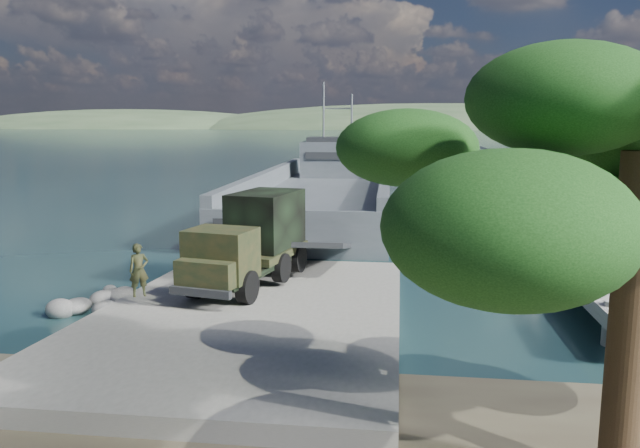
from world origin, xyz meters
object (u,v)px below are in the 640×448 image
Objects in this scene: pier at (529,205)px; sailboat_far at (520,190)px; landing_craft at (325,201)px; soldier at (139,281)px; sailboat_near at (544,201)px; overhang_tree at (597,160)px; military_truck at (252,240)px.

pier is 21.41m from sailboat_far.
landing_craft is 20.64× the size of soldier.
sailboat_near is 42.16m from overhang_tree.
soldier is 15.44m from overhang_tree.
landing_craft is 5.13× the size of sailboat_near.
overhang_tree reaches higher than sailboat_near.
sailboat_far is (3.34, 21.11, -1.27)m from pier.
soldier is at bearing 145.10° from overhang_tree.
landing_craft is 22.92m from sailboat_far.
pier is 5.23× the size of overhang_tree.
sailboat_far is (17.07, 37.78, -1.89)m from military_truck.
military_truck is 41.50m from sailboat_far.
landing_craft is (-13.56, 5.64, -0.69)m from pier.
sailboat_near is 1.19× the size of sailboat_far.
sailboat_near is at bearing 70.95° from military_truck.
soldier is at bearing -98.08° from landing_craft.
sailboat_far reaches higher than military_truck.
landing_craft is at bearing 104.38° from overhang_tree.
sailboat_far is at bearing 72.52° from sailboat_near.
overhang_tree is (-4.74, -28.80, 4.53)m from pier.
sailboat_far is (-0.21, 8.97, -0.06)m from sailboat_near.
sailboat_far is 0.73× the size of overhang_tree.
landing_craft is 4.83× the size of military_truck.
sailboat_far is (16.90, 15.47, -0.58)m from landing_craft.
pier reaches higher than soldier.
soldier is 0.30× the size of sailboat_far.
sailboat_near is (17.29, 28.81, -1.83)m from military_truck.
soldier is (-16.80, -20.38, -0.19)m from pier.
military_truck is at bearing -132.91° from sailboat_far.
landing_craft reaches higher than overhang_tree.
sailboat_far is 50.88m from overhang_tree.
overhang_tree is (-8.07, -49.90, 5.80)m from sailboat_far.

